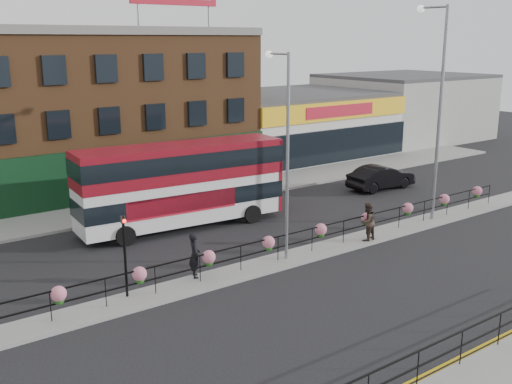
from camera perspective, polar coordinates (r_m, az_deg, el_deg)
ground at (r=27.32m, az=3.75°, el=-6.35°), size 120.00×120.00×0.00m
north_pavement at (r=36.84m, az=-8.32°, el=-0.86°), size 60.00×4.00×0.15m
median at (r=27.29m, az=3.75°, el=-6.20°), size 60.00×1.60×0.15m
yellow_line_inner at (r=21.50m, az=21.07°, el=-13.32°), size 60.00×0.10×0.01m
yellow_line_outer at (r=21.42m, az=21.48°, el=-13.47°), size 60.00×0.10×0.01m
brick_building at (r=41.64m, az=-18.74°, el=7.37°), size 25.00×12.21×10.30m
supermarket at (r=51.57m, az=3.23°, el=6.54°), size 15.00×12.25×5.30m
warehouse_east at (r=61.95m, az=13.87°, el=7.92°), size 14.50×12.00×6.30m
median_railing at (r=26.97m, az=3.79°, el=-4.27°), size 30.04×0.56×1.23m
south_railing at (r=19.36m, az=19.02°, el=-13.14°), size 20.04×0.05×1.12m
double_decker_bus at (r=31.23m, az=-7.07°, el=1.44°), size 11.14×3.49×4.43m
car at (r=40.39m, az=11.83°, el=1.39°), size 2.14×4.98×1.59m
pedestrian_a at (r=24.67m, az=-5.86°, el=-5.99°), size 1.00×0.92×1.90m
pedestrian_b at (r=29.43m, az=10.54°, el=-2.79°), size 1.07×0.91×1.89m
lamp_column_west at (r=25.72m, az=2.71°, el=5.05°), size 0.32×1.58×9.02m
lamp_column_east at (r=33.02m, az=16.82°, el=8.81°), size 0.40×1.97×11.22m
traffic_light_median at (r=22.80m, az=-12.45°, el=-4.34°), size 0.15×0.28×3.65m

